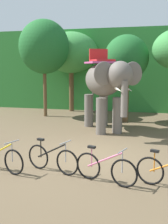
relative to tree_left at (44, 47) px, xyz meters
name	(u,v)px	position (x,y,z in m)	size (l,w,h in m)	color
ground_plane	(88,156)	(4.41, -7.08, -4.11)	(80.00, 80.00, 0.00)	brown
foliage_hedge	(129,70)	(4.41, 6.00, -1.36)	(36.00, 6.00, 5.50)	#338438
tree_left	(44,47)	(0.00, 0.00, 0.00)	(2.95, 2.95, 5.70)	brown
tree_center_left	(71,53)	(0.90, 2.47, -0.22)	(3.54, 3.54, 5.26)	brown
tree_center	(126,59)	(4.90, -0.64, -0.74)	(2.33, 2.33, 4.62)	brown
elephant	(105,83)	(4.23, -3.19, -1.91)	(3.23, 4.05, 3.78)	#665E56
bike_yellow	(1,158)	(2.39, -9.08, -3.73)	(1.65, 0.67, 0.92)	black
bike_black	(52,158)	(3.79, -8.76, -3.73)	(1.65, 0.65, 0.92)	black
bike_pink	(105,168)	(5.35, -9.16, -3.73)	(1.65, 0.66, 0.92)	black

